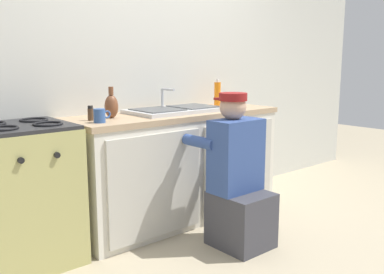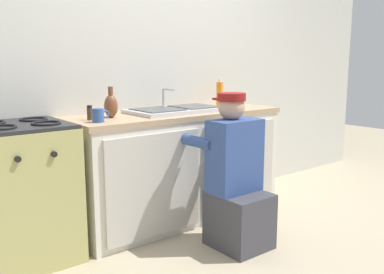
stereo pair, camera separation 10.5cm
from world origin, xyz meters
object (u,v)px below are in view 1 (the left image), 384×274
object	(u,v)px
spice_bottle_pepper	(90,113)
soap_bottle_orange	(217,94)
coffee_mug	(100,116)
plumber_person	(237,183)
sink_double_basin	(176,110)
vase_decorative	(111,106)
stove_range	(24,195)

from	to	relation	value
spice_bottle_pepper	soap_bottle_orange	distance (m)	1.36
soap_bottle_orange	spice_bottle_pepper	bearing A→B (deg)	-174.95
spice_bottle_pepper	coffee_mug	bearing A→B (deg)	-90.51
soap_bottle_orange	plumber_person	bearing A→B (deg)	-125.32
sink_double_basin	spice_bottle_pepper	distance (m)	0.77
plumber_person	coffee_mug	world-z (taller)	plumber_person
vase_decorative	coffee_mug	bearing A→B (deg)	-138.95
stove_range	plumber_person	size ratio (longest dim) A/B	0.85
plumber_person	soap_bottle_orange	distance (m)	1.16
stove_range	vase_decorative	size ratio (longest dim) A/B	4.09
spice_bottle_pepper	soap_bottle_orange	size ratio (longest dim) A/B	0.42
soap_bottle_orange	coffee_mug	bearing A→B (deg)	-169.19
plumber_person	soap_bottle_orange	world-z (taller)	soap_bottle_orange
vase_decorative	spice_bottle_pepper	bearing A→B (deg)	-174.07
coffee_mug	sink_double_basin	bearing A→B (deg)	10.48
plumber_person	spice_bottle_pepper	size ratio (longest dim) A/B	10.52
stove_range	soap_bottle_orange	bearing A→B (deg)	3.64
plumber_person	coffee_mug	bearing A→B (deg)	143.76
sink_double_basin	coffee_mug	xyz separation A→B (m)	(-0.77, -0.14, 0.03)
soap_bottle_orange	coffee_mug	world-z (taller)	soap_bottle_orange
stove_range	vase_decorative	xyz separation A→B (m)	(0.67, 0.02, 0.53)
stove_range	sink_double_basin	bearing A→B (deg)	0.10
vase_decorative	soap_bottle_orange	xyz separation A→B (m)	(1.17, 0.10, 0.02)
coffee_mug	plumber_person	bearing A→B (deg)	-36.24
spice_bottle_pepper	soap_bottle_orange	world-z (taller)	soap_bottle_orange
stove_range	soap_bottle_orange	world-z (taller)	soap_bottle_orange
vase_decorative	coffee_mug	world-z (taller)	vase_decorative
plumber_person	sink_double_basin	bearing A→B (deg)	89.71
stove_range	coffee_mug	bearing A→B (deg)	-15.93
sink_double_basin	plumber_person	bearing A→B (deg)	-90.29
spice_bottle_pepper	coffee_mug	world-z (taller)	spice_bottle_pepper
sink_double_basin	stove_range	size ratio (longest dim) A/B	0.85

